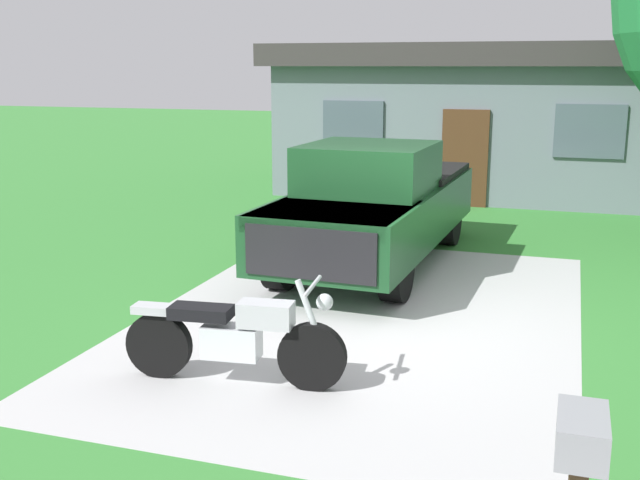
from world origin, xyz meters
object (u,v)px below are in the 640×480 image
object	(u,v)px
pickup_truck	(377,203)
motorcycle	(235,337)
neighbor_house	(480,117)
mailbox	(580,464)

from	to	relation	value
pickup_truck	motorcycle	bearing A→B (deg)	-91.71
motorcycle	neighbor_house	xyz separation A→B (m)	(0.76, 12.89, 1.32)
pickup_truck	neighbor_house	bearing A→B (deg)	85.57
mailbox	neighbor_house	xyz separation A→B (m)	(-2.35, 15.37, 0.81)
mailbox	pickup_truck	bearing A→B (deg)	111.68
mailbox	motorcycle	bearing A→B (deg)	141.42
motorcycle	mailbox	world-z (taller)	mailbox
pickup_truck	neighbor_house	size ratio (longest dim) A/B	0.59
motorcycle	pickup_truck	bearing A→B (deg)	88.29
mailbox	neighbor_house	distance (m)	15.57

